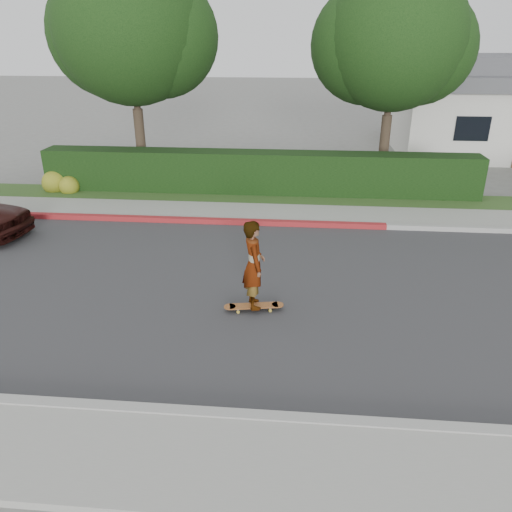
# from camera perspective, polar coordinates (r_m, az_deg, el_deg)

# --- Properties ---
(ground) EXTENTS (120.00, 120.00, 0.00)m
(ground) POSITION_cam_1_polar(r_m,az_deg,el_deg) (11.11, 12.58, -4.31)
(ground) COLOR slate
(ground) RESTS_ON ground
(road) EXTENTS (60.00, 8.00, 0.01)m
(road) POSITION_cam_1_polar(r_m,az_deg,el_deg) (11.11, 12.58, -4.28)
(road) COLOR #2D2D30
(road) RESTS_ON ground
(curb_near) EXTENTS (60.00, 0.20, 0.15)m
(curb_near) POSITION_cam_1_polar(r_m,az_deg,el_deg) (7.73, 16.19, -18.27)
(curb_near) COLOR #9E9E99
(curb_near) RESTS_ON ground
(sidewalk_near) EXTENTS (60.00, 1.60, 0.12)m
(sidewalk_near) POSITION_cam_1_polar(r_m,az_deg,el_deg) (7.11, 17.50, -23.19)
(sidewalk_near) COLOR gray
(sidewalk_near) RESTS_ON ground
(curb_far) EXTENTS (60.00, 0.20, 0.15)m
(curb_far) POSITION_cam_1_polar(r_m,az_deg,el_deg) (14.80, 10.84, 3.45)
(curb_far) COLOR #9E9E99
(curb_far) RESTS_ON ground
(curb_red_section) EXTENTS (12.00, 0.21, 0.15)m
(curb_red_section) POSITION_cam_1_polar(r_m,az_deg,el_deg) (15.12, -8.39, 4.08)
(curb_red_section) COLOR maroon
(curb_red_section) RESTS_ON ground
(sidewalk_far) EXTENTS (60.00, 1.60, 0.12)m
(sidewalk_far) POSITION_cam_1_polar(r_m,az_deg,el_deg) (15.65, 10.56, 4.55)
(sidewalk_far) COLOR gray
(sidewalk_far) RESTS_ON ground
(planting_strip) EXTENTS (60.00, 1.60, 0.10)m
(planting_strip) POSITION_cam_1_polar(r_m,az_deg,el_deg) (17.17, 10.13, 6.28)
(planting_strip) COLOR #2D4C1E
(planting_strip) RESTS_ON ground
(hedge) EXTENTS (15.00, 1.00, 1.50)m
(hedge) POSITION_cam_1_polar(r_m,az_deg,el_deg) (17.54, 0.22, 9.42)
(hedge) COLOR black
(hedge) RESTS_ON ground
(flowering_shrub) EXTENTS (1.40, 1.00, 0.90)m
(flowering_shrub) POSITION_cam_1_polar(r_m,az_deg,el_deg) (19.12, -21.53, 7.68)
(flowering_shrub) COLOR #2D4C19
(flowering_shrub) RESTS_ON ground
(tree_left) EXTENTS (5.99, 5.21, 8.00)m
(tree_left) POSITION_cam_1_polar(r_m,az_deg,el_deg) (19.35, -14.03, 23.65)
(tree_left) COLOR #33261C
(tree_left) RESTS_ON ground
(tree_center) EXTENTS (5.66, 4.84, 7.44)m
(tree_center) POSITION_cam_1_polar(r_m,az_deg,el_deg) (19.15, 15.44, 22.43)
(tree_center) COLOR #33261C
(tree_center) RESTS_ON ground
(house) EXTENTS (10.60, 8.60, 4.30)m
(house) POSITION_cam_1_polar(r_m,az_deg,el_deg) (27.60, 26.32, 15.25)
(house) COLOR beige
(house) RESTS_ON ground
(skateboard) EXTENTS (1.24, 0.45, 0.11)m
(skateboard) POSITION_cam_1_polar(r_m,az_deg,el_deg) (10.19, -0.25, -5.74)
(skateboard) COLOR #B29331
(skateboard) RESTS_ON ground
(skateboarder) EXTENTS (0.60, 0.76, 1.82)m
(skateboarder) POSITION_cam_1_polar(r_m,az_deg,el_deg) (9.76, -0.26, -1.00)
(skateboarder) COLOR white
(skateboarder) RESTS_ON skateboard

